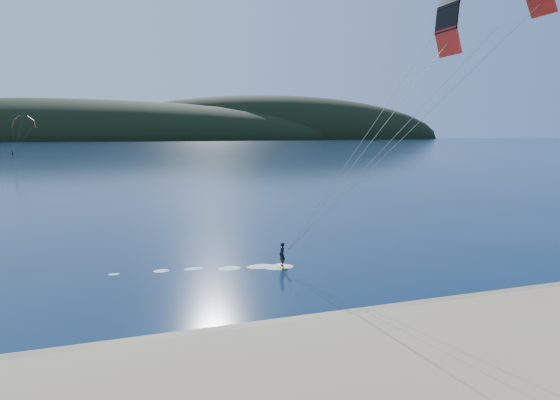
% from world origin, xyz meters
% --- Properties ---
extents(ground, '(1800.00, 1800.00, 0.00)m').
position_xyz_m(ground, '(0.00, 0.00, 0.00)').
color(ground, '#071C37').
rests_on(ground, ground).
extents(wet_sand, '(220.00, 2.50, 0.10)m').
position_xyz_m(wet_sand, '(0.00, 4.50, 0.05)').
color(wet_sand, '#8B7951').
rests_on(wet_sand, ground).
extents(headland, '(1200.00, 310.00, 140.00)m').
position_xyz_m(headland, '(0.63, 745.28, 0.00)').
color(headland, black).
rests_on(headland, ground).
extents(kitesurfer_near, '(24.81, 9.51, 18.56)m').
position_xyz_m(kitesurfer_near, '(14.23, 8.10, 13.75)').
color(kitesurfer_near, gold).
rests_on(kitesurfer_near, ground).
extents(kitesurfer_far, '(10.13, 6.93, 13.58)m').
position_xyz_m(kitesurfer_far, '(-34.20, 198.23, 11.41)').
color(kitesurfer_far, gold).
rests_on(kitesurfer_far, ground).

